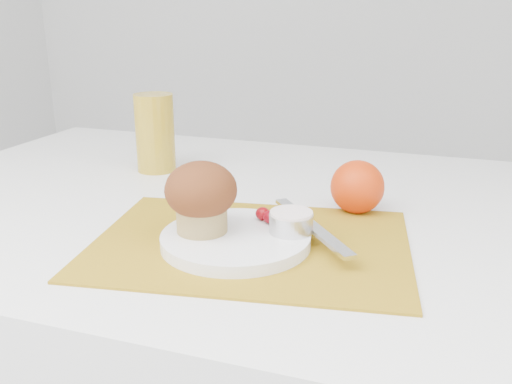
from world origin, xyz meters
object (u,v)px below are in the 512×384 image
(muffin, at_px, (201,195))
(juice_glass, at_px, (155,133))
(plate, at_px, (236,239))
(orange, at_px, (357,187))

(muffin, bearing_deg, juice_glass, 127.59)
(plate, relative_size, orange, 2.40)
(orange, bearing_deg, muffin, -132.32)
(juice_glass, xyz_separation_m, muffin, (0.22, -0.29, -0.00))
(plate, height_order, orange, orange)
(plate, bearing_deg, muffin, -174.21)
(plate, xyz_separation_m, orange, (0.12, 0.18, 0.03))
(juice_glass, bearing_deg, muffin, -52.41)
(plate, distance_m, orange, 0.22)
(orange, xyz_separation_m, muffin, (-0.17, -0.18, 0.03))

